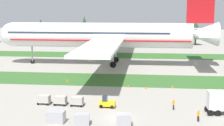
{
  "coord_description": "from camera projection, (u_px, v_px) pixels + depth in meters",
  "views": [
    {
      "loc": [
        4.31,
        -47.88,
        16.42
      ],
      "look_at": [
        -3.72,
        25.22,
        4.0
      ],
      "focal_mm": 54.08,
      "sensor_mm": 36.0,
      "label": 1
    }
  ],
  "objects": [
    {
      "name": "uld_container_1",
      "position": [
        54.0,
        117.0,
        48.28
      ],
      "size": [
        2.08,
        1.71,
        1.6
      ],
      "primitive_type": "cube",
      "rotation": [
        0.0,
        0.0,
        -0.05
      ],
      "color": "#A3A3A8",
      "rests_on": "ground"
    },
    {
      "name": "cargo_dolly_lead",
      "position": [
        77.0,
        101.0,
        56.07
      ],
      "size": [
        2.29,
        1.64,
        1.55
      ],
      "rotation": [
        0.0,
        0.0,
        -1.64
      ],
      "color": "#A3A3A8",
      "rests_on": "ground"
    },
    {
      "name": "uld_container_2",
      "position": [
        124.0,
        120.0,
        46.66
      ],
      "size": [
        2.13,
        1.77,
        1.73
      ],
      "primitive_type": "cube",
      "rotation": [
        0.0,
        0.0,
        0.09
      ],
      "color": "#A3A3A8",
      "rests_on": "ground"
    },
    {
      "name": "uld_container_0",
      "position": [
        58.0,
        117.0,
        48.03
      ],
      "size": [
        2.09,
        1.71,
        1.71
      ],
      "primitive_type": "cube",
      "rotation": [
        0.0,
        0.0,
        -0.06
      ],
      "color": "#A3A3A8",
      "rests_on": "ground"
    },
    {
      "name": "ground_plane",
      "position": [
        118.0,
        118.0,
        50.13
      ],
      "size": [
        400.0,
        400.0,
        0.0
      ],
      "primitive_type": "plane",
      "color": "gray"
    },
    {
      "name": "grass_strip_near",
      "position": [
        129.0,
        80.0,
        75.76
      ],
      "size": [
        320.0,
        13.21,
        0.01
      ],
      "primitive_type": "cube",
      "color": "#336028",
      "rests_on": "ground"
    },
    {
      "name": "baggage_tug",
      "position": [
        107.0,
        103.0,
        55.22
      ],
      "size": [
        2.68,
        1.47,
        1.97
      ],
      "rotation": [
        0.0,
        0.0,
        -1.64
      ],
      "color": "yellow",
      "rests_on": "ground"
    },
    {
      "name": "grass_strip_far",
      "position": [
        136.0,
        56.0,
        113.42
      ],
      "size": [
        320.0,
        13.21,
        0.01
      ],
      "primitive_type": "cube",
      "color": "#336028",
      "rests_on": "ground"
    },
    {
      "name": "cargo_dolly_second",
      "position": [
        61.0,
        100.0,
        56.57
      ],
      "size": [
        2.29,
        1.64,
        1.55
      ],
      "rotation": [
        0.0,
        0.0,
        -1.64
      ],
      "color": "#A3A3A8",
      "rests_on": "ground"
    },
    {
      "name": "ground_crew_loader",
      "position": [
        198.0,
        115.0,
        48.46
      ],
      "size": [
        0.36,
        0.52,
        1.74
      ],
      "rotation": [
        0.0,
        0.0,
        1.97
      ],
      "color": "black",
      "rests_on": "ground"
    },
    {
      "name": "taxiway_marker_2",
      "position": [
        146.0,
        88.0,
        67.61
      ],
      "size": [
        0.44,
        0.44,
        0.53
      ],
      "primitive_type": "cone",
      "color": "orange",
      "rests_on": "ground"
    },
    {
      "name": "airliner",
      "position": [
        106.0,
        35.0,
        94.01
      ],
      "size": [
        60.91,
        74.95,
        23.61
      ],
      "rotation": [
        0.0,
        0.0,
        1.57
      ],
      "color": "silver",
      "rests_on": "ground"
    },
    {
      "name": "ground_crew_marshaller",
      "position": [
        173.0,
        104.0,
        53.99
      ],
      "size": [
        0.36,
        0.56,
        1.74
      ],
      "rotation": [
        0.0,
        0.0,
        1.66
      ],
      "color": "black",
      "rests_on": "ground"
    },
    {
      "name": "distant_tree_line",
      "position": [
        126.0,
        28.0,
        148.52
      ],
      "size": [
        186.35,
        10.41,
        11.88
      ],
      "color": "#4C3823",
      "rests_on": "ground"
    },
    {
      "name": "cargo_dolly_third",
      "position": [
        44.0,
        99.0,
        57.07
      ],
      "size": [
        2.29,
        1.64,
        1.55
      ],
      "rotation": [
        0.0,
        0.0,
        -1.64
      ],
      "color": "#A3A3A8",
      "rests_on": "ground"
    },
    {
      "name": "taxiway_marker_3",
      "position": [
        67.0,
        80.0,
        74.23
      ],
      "size": [
        0.44,
        0.44,
        0.66
      ],
      "primitive_type": "cone",
      "color": "orange",
      "rests_on": "ground"
    },
    {
      "name": "uld_container_3",
      "position": [
        82.0,
        119.0,
        47.18
      ],
      "size": [
        2.17,
        1.82,
        1.59
      ],
      "primitive_type": "cube",
      "rotation": [
        0.0,
        0.0,
        0.11
      ],
      "color": "#A3A3A8",
      "rests_on": "ground"
    },
    {
      "name": "taxiway_marker_1",
      "position": [
        128.0,
        86.0,
        68.9
      ],
      "size": [
        0.44,
        0.44,
        0.55
      ],
      "primitive_type": "cone",
      "color": "orange",
      "rests_on": "ground"
    },
    {
      "name": "taxiway_marker_0",
      "position": [
        172.0,
        86.0,
        68.64
      ],
      "size": [
        0.44,
        0.44,
        0.58
      ],
      "primitive_type": "cone",
      "color": "orange",
      "rests_on": "ground"
    }
  ]
}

